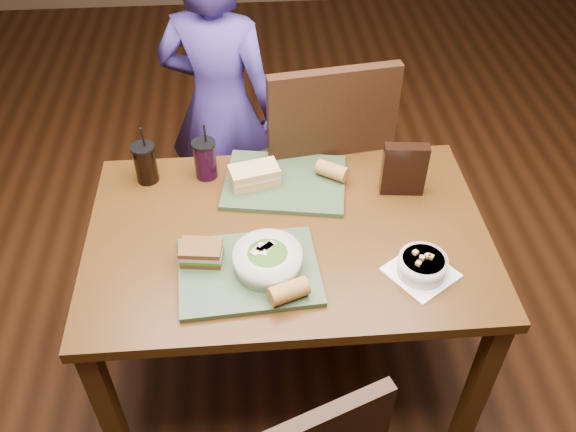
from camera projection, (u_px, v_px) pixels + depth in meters
The scene contains 15 objects.
ground at pixel (288, 363), 2.49m from camera, with size 6.00×6.00×0.00m, color #381C0B.
dining_table at pixel (288, 251), 2.04m from camera, with size 1.30×0.85×0.75m.
chair_far at pixel (326, 163), 2.47m from camera, with size 0.54×0.54×1.10m.
diner at pixel (220, 108), 2.60m from camera, with size 0.51×0.34×1.40m, color #3B2E7F.
tray_near at pixel (249, 272), 1.84m from camera, with size 0.42×0.32×0.02m, color #32472B.
tray_far at pixel (285, 182), 2.15m from camera, with size 0.42×0.32×0.02m, color #32472B.
salad_bowl at pixel (268, 259), 1.82m from camera, with size 0.21×0.21×0.07m.
soup_bowl at pixel (422, 265), 1.82m from camera, with size 0.25×0.25×0.07m.
sandwich_near at pixel (202, 253), 1.84m from camera, with size 0.13×0.10×0.06m.
sandwich_far at pixel (254, 175), 2.11m from camera, with size 0.18×0.13×0.07m.
baguette_near at pixel (289, 291), 1.73m from camera, with size 0.06×0.06×0.11m, color #AD7533.
baguette_far at pixel (332, 171), 2.14m from camera, with size 0.06×0.06×0.11m, color #AD7533.
cup_cola at pixel (145, 163), 2.12m from camera, with size 0.08×0.08×0.23m.
cup_berry at pixel (205, 159), 2.14m from camera, with size 0.08×0.08×0.23m.
chip_bag at pixel (404, 169), 2.06m from camera, with size 0.15×0.05×0.19m, color black.
Camera 1 is at (-0.11, -1.41, 2.13)m, focal length 38.00 mm.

